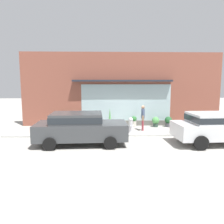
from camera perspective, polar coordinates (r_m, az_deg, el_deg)
The scene contains 12 objects.
ground_plane at distance 12.80m, azimuth 3.70°, elevation -6.10°, with size 60.00×60.00×0.00m, color #9E9B93.
curb_strip at distance 12.59m, azimuth 3.79°, elevation -6.05°, with size 14.00×0.24×0.12m, color #B2B2AD.
storefront at distance 15.61m, azimuth 2.64°, elevation 5.71°, with size 14.00×0.81×5.11m.
fire_hydrant at distance 13.46m, azimuth 4.86°, elevation -3.35°, with size 0.42×0.39×0.94m.
pedestrian_with_handbag at distance 14.05m, azimuth 8.01°, elevation -1.10°, with size 0.22×0.62×1.60m.
parked_car_silver at distance 12.06m, azimuth 25.63°, elevation -3.34°, with size 4.41×2.23×1.56m.
parked_car_dark_gray at distance 10.96m, azimuth -8.31°, elevation -3.75°, with size 4.49×2.20×1.57m.
potted_plant_near_hydrant at distance 14.89m, azimuth -0.56°, elevation -1.57°, with size 0.24×0.24×1.35m.
potted_plant_window_left at distance 15.65m, azimuth 14.40°, elevation -2.37°, with size 0.49×0.49×0.72m.
potted_plant_window_center at distance 15.32m, azimuth 5.73°, elevation -2.34°, with size 0.37×0.37×0.73m.
potted_plant_corner_tall at distance 15.44m, azimuth 11.25°, elevation -2.39°, with size 0.49×0.49×0.69m.
potted_plant_trailing_edge at distance 15.41m, azimuth -12.12°, elevation -2.15°, with size 0.45×0.45×0.79m.
Camera 1 is at (-1.24, -12.36, 3.06)m, focal length 35.25 mm.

